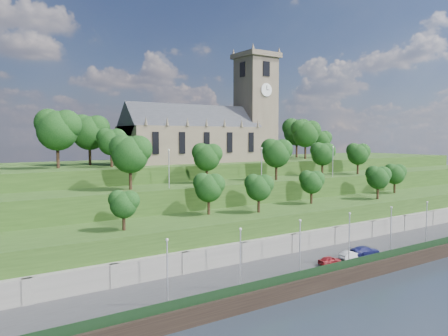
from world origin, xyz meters
TOP-DOWN VIEW (x-y plane):
  - ground at (0.00, 0.00)m, footprint 320.00×320.00m
  - promenade at (0.00, 6.00)m, footprint 160.00×12.00m
  - quay_wall at (0.00, -0.05)m, footprint 160.00×0.50m
  - fence at (0.00, 0.60)m, footprint 160.00×0.10m
  - retaining_wall at (0.00, 11.97)m, footprint 160.00×2.10m
  - embankment_lower at (0.00, 18.00)m, footprint 160.00×12.00m
  - embankment_upper at (0.00, 29.00)m, footprint 160.00×10.00m
  - hilltop at (0.00, 50.00)m, footprint 160.00×32.00m
  - church at (0.79, 45.98)m, footprint 38.60×12.35m
  - trees_lower at (3.97, 18.15)m, footprint 70.18×8.59m
  - trees_upper at (-0.46, 28.12)m, footprint 61.69×8.36m
  - trees_hilltop at (0.63, 45.08)m, footprint 76.10×16.15m
  - lamp_posts_promenade at (-2.00, 2.50)m, footprint 60.36×0.36m
  - lamp_posts_upper at (0.00, 26.00)m, footprint 40.36×0.36m
  - car_left at (-5.25, 3.26)m, footprint 3.78×1.77m
  - car_middle at (-0.40, 3.73)m, footprint 3.77×1.47m
  - car_right at (3.06, 3.56)m, footprint 5.42×3.06m

SIDE VIEW (x-z plane):
  - ground at x=0.00m, z-range 0.00..0.00m
  - promenade at x=0.00m, z-range 0.00..2.00m
  - quay_wall at x=0.00m, z-range 0.00..2.20m
  - retaining_wall at x=0.00m, z-range 0.00..5.00m
  - fence at x=0.00m, z-range 2.00..3.20m
  - car_middle at x=-0.40m, z-range 2.00..3.22m
  - car_left at x=-5.25m, z-range 2.00..3.25m
  - car_right at x=3.06m, z-range 2.00..3.48m
  - embankment_lower at x=0.00m, z-range 0.00..8.00m
  - embankment_upper at x=0.00m, z-range 0.00..12.00m
  - lamp_posts_promenade at x=-2.00m, z-range 2.60..10.15m
  - hilltop at x=0.00m, z-range 0.00..15.00m
  - trees_lower at x=3.97m, z-range 9.03..15.88m
  - lamp_posts_upper at x=0.00m, z-range 12.59..19.26m
  - trees_upper at x=-0.46m, z-range 13.00..22.14m
  - trees_hilltop at x=0.63m, z-range 16.40..27.36m
  - church at x=0.79m, z-range 8.72..36.32m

